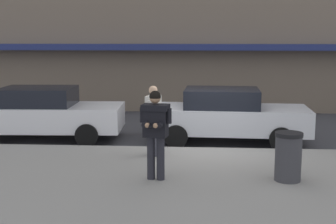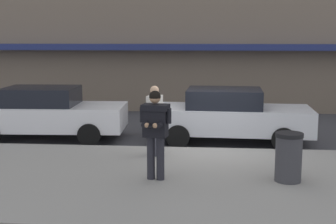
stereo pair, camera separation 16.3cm
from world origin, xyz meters
name	(u,v)px [view 2 (the right image)]	position (x,y,z in m)	size (l,w,h in m)	color
ground_plane	(204,151)	(0.00, 0.00, 0.00)	(80.00, 80.00, 0.00)	#3D3D42
sidewalk	(252,182)	(1.00, -2.85, 0.07)	(32.00, 5.30, 0.14)	gray
curb_paint_line	(242,151)	(1.00, 0.05, 0.00)	(28.00, 0.12, 0.01)	silver
parked_sedan_near	(46,113)	(-4.65, 1.06, 0.79)	(4.58, 2.09, 1.54)	silver
parked_sedan_mid	(229,115)	(0.67, 1.08, 0.79)	(4.57, 2.06, 1.54)	silver
man_texting_on_phone	(155,125)	(-0.95, -3.06, 1.25)	(0.64, 0.62, 1.81)	#23232B
pedestrian_in_light_coat	(155,116)	(-1.20, -1.09, 1.11)	(0.39, 0.59, 1.70)	#33333D
trash_bin	(289,157)	(1.69, -2.94, 0.63)	(0.55, 0.55, 0.98)	#38383D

